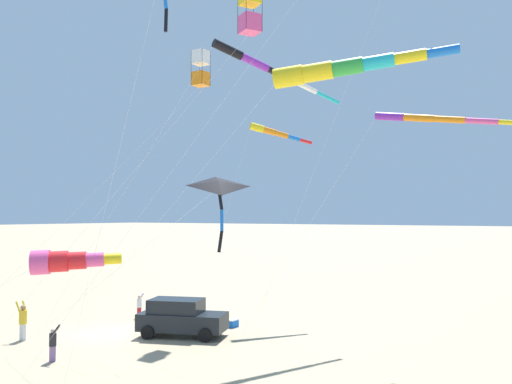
# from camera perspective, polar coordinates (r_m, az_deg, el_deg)

# --- Properties ---
(ground_plane) EXTENTS (600.00, 600.00, 0.00)m
(ground_plane) POSITION_cam_1_polar(r_m,az_deg,el_deg) (29.05, -15.47, -14.44)
(ground_plane) COLOR tan
(parked_car) EXTENTS (3.23, 4.67, 1.85)m
(parked_car) POSITION_cam_1_polar(r_m,az_deg,el_deg) (27.40, -8.10, -13.21)
(parked_car) COLOR black
(parked_car) RESTS_ON ground_plane
(cooler_box) EXTENTS (0.62, 0.42, 0.42)m
(cooler_box) POSITION_cam_1_polar(r_m,az_deg,el_deg) (29.48, -2.52, -13.94)
(cooler_box) COLOR blue
(cooler_box) RESTS_ON ground_plane
(person_adult_flyer) EXTENTS (0.45, 0.57, 1.87)m
(person_adult_flyer) POSITION_cam_1_polar(r_m,az_deg,el_deg) (28.61, -23.84, -12.43)
(person_adult_flyer) COLOR silver
(person_adult_flyer) RESTS_ON ground_plane
(person_child_grey_jacket) EXTENTS (0.53, 0.52, 1.49)m
(person_child_grey_jacket) POSITION_cam_1_polar(r_m,az_deg,el_deg) (24.23, -21.04, -14.82)
(person_child_grey_jacket) COLOR #8E6B9E
(person_child_grey_jacket) RESTS_ON ground_plane
(person_bystander_far) EXTENTS (0.52, 0.51, 1.46)m
(person_bystander_far) POSITION_cam_1_polar(r_m,az_deg,el_deg) (32.58, -12.46, -11.74)
(person_bystander_far) COLOR #B72833
(person_bystander_far) RESTS_ON ground_plane
(kite_windsock_small_distant) EXTENTS (2.59, 13.03, 4.83)m
(kite_windsock_small_distant) POSITION_cam_1_polar(r_m,az_deg,el_deg) (19.98, -19.96, -7.04)
(kite_windsock_small_distant) COLOR #EF4C93
(kite_windsock_small_distant) RESTS_ON ground_plane
(kite_box_checkered_midright) EXTENTS (10.95, 7.44, 15.66)m
(kite_box_checkered_midright) POSITION_cam_1_polar(r_m,az_deg,el_deg) (31.84, -5.99, 13.11)
(kite_box_checkered_midright) COLOR white
(kite_box_checkered_midright) RESTS_ON ground_plane
(kite_windsock_green_low_center) EXTENTS (2.76, 21.29, 12.68)m
(kite_windsock_green_low_center) POSITION_cam_1_polar(r_m,az_deg,el_deg) (22.47, 8.80, 13.00)
(kite_windsock_green_low_center) COLOR yellow
(kite_windsock_green_low_center) RESTS_ON ground_plane
(kite_box_orange_high_right) EXTENTS (5.13, 12.42, 16.25)m
(kite_box_orange_high_right) POSITION_cam_1_polar(r_m,az_deg,el_deg) (24.91, -0.68, 19.02)
(kite_box_orange_high_right) COLOR yellow
(kite_box_orange_high_right) RESTS_ON ground_plane
(kite_delta_blue_topmost) EXTENTS (2.64, 13.17, 7.15)m
(kite_delta_blue_topmost) POSITION_cam_1_polar(r_m,az_deg,el_deg) (14.17, -4.10, 0.53)
(kite_delta_blue_topmost) COLOR black
(kite_delta_blue_topmost) RESTS_ON ground_plane
(kite_windsock_long_streamer_right) EXTENTS (1.33, 14.78, 10.89)m
(kite_windsock_long_streamer_right) POSITION_cam_1_polar(r_m,az_deg,el_deg) (24.92, 19.11, 7.43)
(kite_windsock_long_streamer_right) COLOR purple
(kite_windsock_long_streamer_right) RESTS_ON ground_plane
(kite_windsock_rainbow_low_near) EXTENTS (5.63, 4.73, 11.62)m
(kite_windsock_rainbow_low_near) POSITION_cam_1_polar(r_m,az_deg,el_deg) (32.29, 1.82, 6.46)
(kite_windsock_rainbow_low_near) COLOR yellow
(kite_windsock_rainbow_low_near) RESTS_ON ground_plane
(kite_windsock_red_high_left) EXTENTS (9.96, 12.30, 14.56)m
(kite_windsock_red_high_left) POSITION_cam_1_polar(r_m,az_deg,el_deg) (27.48, 0.67, 13.40)
(kite_windsock_red_high_left) COLOR black
(kite_windsock_red_high_left) RESTS_ON ground_plane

